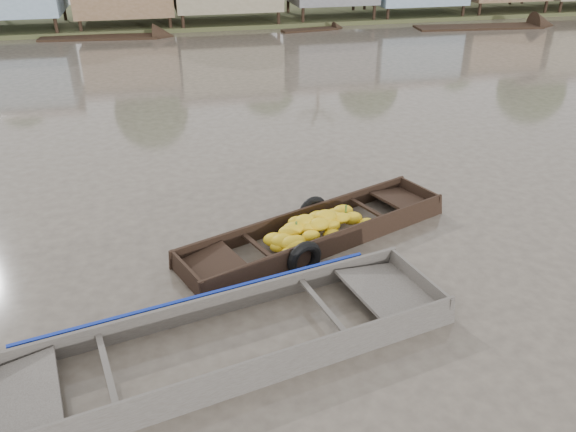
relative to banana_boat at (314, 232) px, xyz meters
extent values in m
plane|color=#494138|center=(-0.60, -1.58, -0.21)|extent=(120.00, 120.00, 0.00)
cube|color=#384723|center=(-0.60, 31.42, -0.21)|extent=(120.00, 12.00, 0.50)
cube|color=black|center=(0.09, 0.05, -0.29)|extent=(6.29, 3.38, 0.08)
cube|color=black|center=(-0.16, 0.69, -0.03)|extent=(6.05, 2.45, 0.59)
cube|color=black|center=(0.33, -0.59, -0.03)|extent=(6.05, 2.45, 0.59)
cube|color=black|center=(3.02, 1.18, -0.03)|extent=(0.56, 1.32, 0.56)
cube|color=black|center=(2.51, 0.98, 0.04)|extent=(1.45, 1.51, 0.21)
cube|color=black|center=(-2.84, -1.08, -0.03)|extent=(0.56, 1.32, 0.56)
cube|color=black|center=(-2.33, -0.88, 0.04)|extent=(1.45, 1.51, 0.21)
cube|color=black|center=(-1.31, -0.49, 0.09)|extent=(0.57, 1.28, 0.05)
cube|color=black|center=(1.49, 0.59, 0.09)|extent=(0.57, 1.28, 0.05)
ellipsoid|color=yellow|center=(-0.52, -0.43, 0.08)|extent=(0.54, 0.46, 0.28)
ellipsoid|color=yellow|center=(0.49, 0.14, 0.21)|extent=(0.56, 0.47, 0.29)
ellipsoid|color=yellow|center=(0.85, 0.60, 0.10)|extent=(0.59, 0.51, 0.31)
ellipsoid|color=yellow|center=(-0.71, -0.66, -0.04)|extent=(0.48, 0.41, 0.25)
ellipsoid|color=yellow|center=(-0.48, -0.10, 0.20)|extent=(0.61, 0.52, 0.32)
ellipsoid|color=yellow|center=(0.65, 0.60, 0.05)|extent=(0.53, 0.45, 0.27)
ellipsoid|color=yellow|center=(-0.02, 0.16, 0.20)|extent=(0.58, 0.49, 0.30)
ellipsoid|color=yellow|center=(-0.50, -0.53, 0.01)|extent=(0.59, 0.50, 0.31)
ellipsoid|color=yellow|center=(0.21, -0.03, 0.21)|extent=(0.54, 0.46, 0.28)
ellipsoid|color=yellow|center=(-0.21, 0.00, 0.30)|extent=(0.58, 0.49, 0.30)
ellipsoid|color=yellow|center=(-0.79, -0.33, 0.08)|extent=(0.61, 0.52, 0.32)
ellipsoid|color=yellow|center=(-0.55, -0.55, 0.03)|extent=(0.60, 0.51, 0.31)
ellipsoid|color=yellow|center=(0.35, -0.07, 0.16)|extent=(0.53, 0.45, 0.27)
ellipsoid|color=yellow|center=(0.25, 0.57, 0.07)|extent=(0.50, 0.43, 0.26)
ellipsoid|color=yellow|center=(0.94, 0.21, 0.12)|extent=(0.56, 0.47, 0.29)
ellipsoid|color=yellow|center=(-0.18, -0.38, 0.15)|extent=(0.47, 0.40, 0.24)
ellipsoid|color=yellow|center=(0.33, -0.26, 0.04)|extent=(0.49, 0.42, 0.26)
ellipsoid|color=yellow|center=(-0.33, 0.24, 0.17)|extent=(0.48, 0.41, 0.25)
ellipsoid|color=yellow|center=(-0.17, 0.25, 0.12)|extent=(0.49, 0.42, 0.26)
ellipsoid|color=yellow|center=(-0.62, -0.15, 0.17)|extent=(0.52, 0.44, 0.27)
ellipsoid|color=yellow|center=(0.05, -0.15, 0.27)|extent=(0.58, 0.49, 0.30)
ellipsoid|color=yellow|center=(-0.87, -0.38, -0.02)|extent=(0.47, 0.40, 0.24)
ellipsoid|color=yellow|center=(0.08, 0.16, 0.28)|extent=(0.46, 0.39, 0.24)
ellipsoid|color=yellow|center=(0.27, 0.08, 0.31)|extent=(0.62, 0.53, 0.32)
ellipsoid|color=yellow|center=(0.22, 0.52, 0.08)|extent=(0.52, 0.45, 0.27)
ellipsoid|color=yellow|center=(-0.21, 0.09, 0.18)|extent=(0.54, 0.46, 0.28)
ellipsoid|color=yellow|center=(1.24, 0.07, 0.01)|extent=(0.51, 0.43, 0.26)
ellipsoid|color=yellow|center=(-0.17, 0.19, 0.17)|extent=(0.54, 0.46, 0.28)
ellipsoid|color=yellow|center=(0.64, 0.07, 0.24)|extent=(0.48, 0.40, 0.25)
ellipsoid|color=yellow|center=(-0.94, -0.19, 0.06)|extent=(0.55, 0.47, 0.29)
ellipsoid|color=yellow|center=(-0.62, -0.46, 0.07)|extent=(0.61, 0.52, 0.32)
ellipsoid|color=yellow|center=(-0.11, -0.12, 0.21)|extent=(0.57, 0.48, 0.29)
cylinder|color=#3F6626|center=(-0.44, -0.15, 0.30)|extent=(0.05, 0.05, 0.20)
cylinder|color=#3F6626|center=(0.30, 0.13, 0.30)|extent=(0.05, 0.05, 0.20)
cylinder|color=#3F6626|center=(0.83, 0.34, 0.30)|extent=(0.05, 0.05, 0.20)
torus|color=black|center=(0.24, 0.94, -0.01)|extent=(0.81, 0.47, 0.79)
torus|color=black|center=(-0.48, -1.00, -0.01)|extent=(0.83, 0.48, 0.81)
cube|color=#413C37|center=(-2.40, -3.11, -0.29)|extent=(7.88, 3.17, 0.08)
cube|color=#413C37|center=(-2.59, -2.19, -0.01)|extent=(7.74, 1.75, 0.63)
cube|color=#413C37|center=(-2.21, -4.03, -0.01)|extent=(7.74, 1.75, 0.63)
cube|color=#413C37|center=(1.37, -2.34, -0.01)|extent=(0.44, 1.89, 0.60)
cube|color=#413C37|center=(0.72, -2.47, 0.06)|extent=(1.64, 1.89, 0.25)
cube|color=#413C37|center=(-5.51, -3.75, 0.06)|extent=(1.64, 1.89, 0.25)
cube|color=#413C37|center=(-4.20, -3.48, 0.11)|extent=(0.47, 1.83, 0.05)
cube|color=#413C37|center=(-0.59, -2.74, 0.11)|extent=(0.47, 1.83, 0.05)
cube|color=#665E54|center=(-2.40, -3.11, -0.24)|extent=(6.04, 2.65, 0.02)
cube|color=navy|center=(-2.60, -2.13, 0.23)|extent=(6.25, 1.37, 0.16)
torus|color=olive|center=(0.83, -2.77, -0.21)|extent=(0.44, 0.44, 0.06)
torus|color=olive|center=(0.83, -2.77, -0.17)|extent=(0.36, 0.36, 0.06)
cube|color=black|center=(17.11, 22.76, -0.26)|extent=(8.09, 2.55, 0.35)
cube|color=black|center=(-5.92, 24.71, -0.26)|extent=(6.79, 2.22, 0.35)
cube|color=black|center=(6.52, 24.25, -0.26)|extent=(3.61, 1.25, 0.35)
camera|label=1|loc=(-3.01, -10.23, 6.16)|focal=35.00mm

